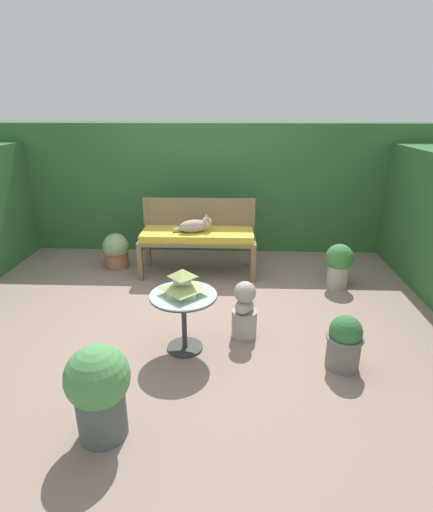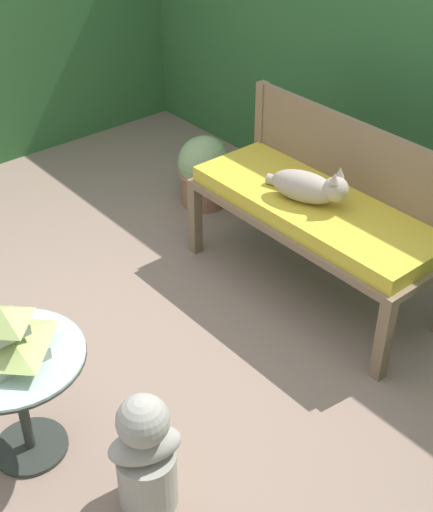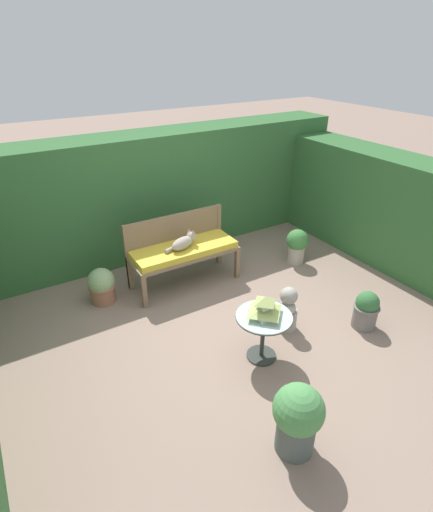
% 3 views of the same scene
% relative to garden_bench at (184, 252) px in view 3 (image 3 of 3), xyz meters
% --- Properties ---
extents(ground, '(30.00, 30.00, 0.00)m').
position_rel_garden_bench_xyz_m(ground, '(0.04, -1.05, -0.48)').
color(ground, gray).
extents(foliage_hedge_back, '(6.40, 0.71, 1.80)m').
position_rel_garden_bench_xyz_m(foliage_hedge_back, '(0.04, 1.21, 0.42)').
color(foliage_hedge_back, '#336633').
rests_on(foliage_hedge_back, ground).
extents(foliage_hedge_right, '(0.70, 3.50, 1.55)m').
position_rel_garden_bench_xyz_m(foliage_hedge_right, '(2.89, -0.90, 0.30)').
color(foliage_hedge_right, '#336633').
rests_on(foliage_hedge_right, ground).
extents(garden_bench, '(1.43, 0.55, 0.56)m').
position_rel_garden_bench_xyz_m(garden_bench, '(0.00, 0.00, 0.00)').
color(garden_bench, '#7F664C').
rests_on(garden_bench, ground).
extents(bench_backrest, '(1.43, 0.06, 0.92)m').
position_rel_garden_bench_xyz_m(bench_backrest, '(-0.00, 0.26, 0.19)').
color(bench_backrest, '#7F664C').
rests_on(bench_backrest, ground).
extents(cat, '(0.48, 0.26, 0.22)m').
position_rel_garden_bench_xyz_m(cat, '(-0.02, -0.04, 0.17)').
color(cat, '#A89989').
rests_on(cat, garden_bench).
extents(patio_table, '(0.57, 0.57, 0.53)m').
position_rel_garden_bench_xyz_m(patio_table, '(0.02, -1.71, -0.06)').
color(patio_table, '#2D332D').
rests_on(patio_table, ground).
extents(pagoda_birdhouse, '(0.31, 0.31, 0.23)m').
position_rel_garden_bench_xyz_m(pagoda_birdhouse, '(0.02, -1.71, 0.15)').
color(pagoda_birdhouse, '#B2BCA8').
rests_on(pagoda_birdhouse, patio_table).
extents(garden_bust, '(0.25, 0.32, 0.55)m').
position_rel_garden_bench_xyz_m(garden_bust, '(0.55, -1.47, -0.22)').
color(garden_bust, '#A39E93').
rests_on(garden_bust, ground).
extents(potted_plant_path_edge, '(0.34, 0.34, 0.46)m').
position_rel_garden_bench_xyz_m(potted_plant_path_edge, '(-1.09, 0.15, -0.25)').
color(potted_plant_path_edge, '#9E664C').
rests_on(potted_plant_path_edge, ground).
extents(potted_plant_table_far, '(0.30, 0.30, 0.46)m').
position_rel_garden_bench_xyz_m(potted_plant_table_far, '(1.35, -1.92, -0.25)').
color(potted_plant_table_far, slate).
rests_on(potted_plant_table_far, ground).
extents(potted_plant_table_near, '(0.32, 0.32, 0.52)m').
position_rel_garden_bench_xyz_m(potted_plant_table_near, '(1.68, -0.34, -0.19)').
color(potted_plant_table_near, '#ADA393').
rests_on(potted_plant_table_near, ground).
extents(potted_plant_bench_right, '(0.41, 0.41, 0.65)m').
position_rel_garden_bench_xyz_m(potted_plant_bench_right, '(-0.39, -2.71, -0.12)').
color(potted_plant_bench_right, '#4C5651').
rests_on(potted_plant_bench_right, ground).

